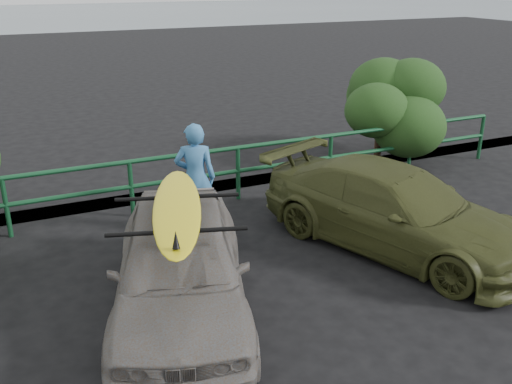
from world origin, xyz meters
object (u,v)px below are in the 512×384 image
man (195,178)px  surfboard (177,208)px  olive_vehicle (395,209)px  guardrail (187,180)px  sedan (180,266)px

man → surfboard: 2.60m
olive_vehicle → surfboard: (-3.55, -0.46, 0.81)m
guardrail → surfboard: 3.63m
olive_vehicle → man: 3.17m
guardrail → surfboard: surfboard is taller
guardrail → olive_vehicle: olive_vehicle is taller
surfboard → guardrail: bearing=88.1°
guardrail → olive_vehicle: bearing=-50.2°
sedan → olive_vehicle: sedan is taller
olive_vehicle → guardrail: bearing=108.5°
sedan → olive_vehicle: 3.58m
man → olive_vehicle: bearing=165.4°
surfboard → man: bearing=84.2°
guardrail → surfboard: bearing=-109.4°
man → surfboard: man is taller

